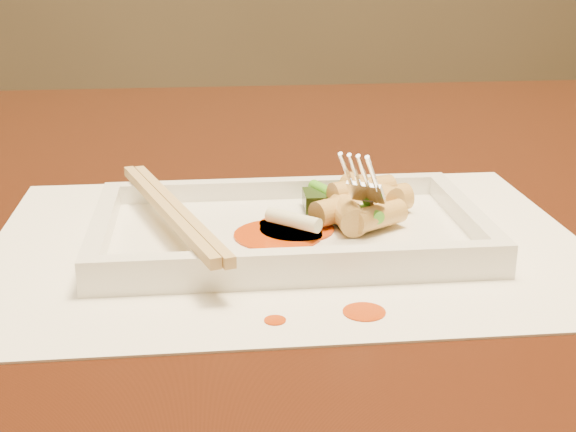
{
  "coord_description": "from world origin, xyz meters",
  "views": [
    {
      "loc": [
        -0.1,
        -0.68,
        0.95
      ],
      "look_at": [
        -0.05,
        -0.17,
        0.77
      ],
      "focal_mm": 50.0,
      "sensor_mm": 36.0,
      "label": 1
    }
  ],
  "objects": [
    {
      "name": "table",
      "position": [
        0.0,
        0.0,
        0.65
      ],
      "size": [
        1.4,
        0.9,
        0.75
      ],
      "color": "black",
      "rests_on": "ground"
    },
    {
      "name": "placemat",
      "position": [
        -0.05,
        -0.17,
        0.75
      ],
      "size": [
        0.4,
        0.3,
        0.0
      ],
      "primitive_type": "cube",
      "color": "white",
      "rests_on": "table"
    },
    {
      "name": "sauce_splatter_a",
      "position": [
        -0.02,
        -0.28,
        0.75
      ],
      "size": [
        0.02,
        0.02,
        0.0
      ],
      "primitive_type": "cylinder",
      "color": "#B93605",
      "rests_on": "placemat"
    },
    {
      "name": "sauce_splatter_b",
      "position": [
        -0.07,
        -0.29,
        0.75
      ],
      "size": [
        0.01,
        0.01,
        0.0
      ],
      "primitive_type": "cylinder",
      "color": "#B93605",
      "rests_on": "placemat"
    },
    {
      "name": "plate_base",
      "position": [
        -0.05,
        -0.17,
        0.76
      ],
      "size": [
        0.26,
        0.16,
        0.01
      ],
      "primitive_type": "cube",
      "color": "white",
      "rests_on": "placemat"
    },
    {
      "name": "plate_rim_far",
      "position": [
        -0.05,
        -0.1,
        0.77
      ],
      "size": [
        0.26,
        0.01,
        0.01
      ],
      "primitive_type": "cube",
      "color": "white",
      "rests_on": "plate_base"
    },
    {
      "name": "plate_rim_near",
      "position": [
        -0.05,
        -0.24,
        0.77
      ],
      "size": [
        0.26,
        0.01,
        0.01
      ],
      "primitive_type": "cube",
      "color": "white",
      "rests_on": "plate_base"
    },
    {
      "name": "plate_rim_left",
      "position": [
        -0.17,
        -0.17,
        0.77
      ],
      "size": [
        0.01,
        0.14,
        0.01
      ],
      "primitive_type": "cube",
      "color": "white",
      "rests_on": "plate_base"
    },
    {
      "name": "plate_rim_right",
      "position": [
        0.07,
        -0.17,
        0.77
      ],
      "size": [
        0.01,
        0.14,
        0.01
      ],
      "primitive_type": "cube",
      "color": "white",
      "rests_on": "plate_base"
    },
    {
      "name": "veg_piece",
      "position": [
        -0.02,
        -0.13,
        0.77
      ],
      "size": [
        0.04,
        0.03,
        0.01
      ],
      "primitive_type": "cube",
      "rotation": [
        0.0,
        0.0,
        -0.03
      ],
      "color": "black",
      "rests_on": "plate_base"
    },
    {
      "name": "scallion_white",
      "position": [
        -0.05,
        -0.18,
        0.77
      ],
      "size": [
        0.04,
        0.03,
        0.01
      ],
      "primitive_type": "cylinder",
      "rotation": [
        1.57,
        0.0,
        0.84
      ],
      "color": "#EAEACC",
      "rests_on": "plate_base"
    },
    {
      "name": "scallion_green",
      "position": [
        -0.01,
        -0.15,
        0.77
      ],
      "size": [
        0.04,
        0.08,
        0.01
      ],
      "primitive_type": "cylinder",
      "rotation": [
        1.57,
        0.0,
        0.4
      ],
      "color": "#3A9618",
      "rests_on": "plate_base"
    },
    {
      "name": "chopstick_a",
      "position": [
        -0.13,
        -0.17,
        0.78
      ],
      "size": [
        0.07,
        0.2,
        0.01
      ],
      "primitive_type": "cube",
      "rotation": [
        0.0,
        0.0,
        0.31
      ],
      "color": "tan",
      "rests_on": "plate_rim_near"
    },
    {
      "name": "chopstick_b",
      "position": [
        -0.12,
        -0.17,
        0.78
      ],
      "size": [
        0.07,
        0.2,
        0.01
      ],
      "primitive_type": "cube",
      "rotation": [
        0.0,
        0.0,
        0.31
      ],
      "color": "tan",
      "rests_on": "plate_rim_near"
    },
    {
      "name": "fork",
      "position": [
        0.02,
        -0.15,
        0.83
      ],
      "size": [
        0.09,
        0.1,
        0.14
      ],
      "primitive_type": null,
      "color": "silver",
      "rests_on": "plate_base"
    },
    {
      "name": "sauce_blob_0",
      "position": [
        -0.05,
        -0.16,
        0.76
      ],
      "size": [
        0.04,
        0.04,
        0.0
      ],
      "primitive_type": "cylinder",
      "color": "#B93605",
      "rests_on": "plate_base"
    },
    {
      "name": "sauce_blob_1",
      "position": [
        -0.04,
        -0.17,
        0.76
      ],
      "size": [
        0.05,
        0.05,
        0.0
      ],
      "primitive_type": "cylinder",
      "color": "#B93605",
      "rests_on": "plate_base"
    },
    {
      "name": "sauce_blob_2",
      "position": [
        -0.06,
        -0.18,
        0.76
      ],
      "size": [
        0.06,
        0.06,
        0.0
      ],
      "primitive_type": "cylinder",
      "color": "#B93605",
      "rests_on": "plate_base"
    },
    {
      "name": "rice_cake_0",
      "position": [
        0.01,
        -0.15,
        0.77
      ],
      "size": [
        0.04,
        0.04,
        0.02
      ],
      "primitive_type": "cylinder",
      "rotation": [
        1.57,
        0.0,
        2.26
      ],
      "color": "tan",
      "rests_on": "plate_base"
    },
    {
      "name": "rice_cake_1",
      "position": [
        -0.01,
        -0.16,
        0.77
      ],
      "size": [
        0.04,
        0.04,
        0.02
      ],
      "primitive_type": "cylinder",
      "rotation": [
        1.57,
        0.0,
        2.1
      ],
      "color": "tan",
      "rests_on": "plate_base"
    },
    {
      "name": "rice_cake_2",
      "position": [
        0.01,
        -0.14,
        0.78
      ],
      "size": [
        0.04,
        0.05,
        0.02
      ],
      "primitive_type": "cylinder",
      "rotation": [
        1.57,
        0.0,
        0.5
      ],
      "color": "tan",
      "rests_on": "plate_base"
    },
    {
      "name": "rice_cake_3",
      "position": [
        -0.01,
        -0.17,
        0.77
      ],
      "size": [
        0.02,
        0.04,
        0.02
      ],
      "primitive_type": "cylinder",
      "rotation": [
        1.57,
        0.0,
        0.08
      ],
      "color": "tan",
      "rests_on": "plate_base"
    },
    {
      "name": "rice_cake_4",
      "position": [
        0.01,
        -0.18,
        0.77
      ],
      "size": [
        0.04,
        0.04,
        0.02
      ],
      "primitive_type": "cylinder",
      "rotation": [
        1.57,
        0.0,
        2.12
      ],
      "color": "tan",
      "rests_on": "plate_base"
    },
    {
      "name": "rice_cake_5",
      "position": [
        0.01,
        -0.14,
        0.78
      ],
      "size": [
        0.05,
        0.03,
        0.02
      ],
      "primitive_type": "cylinder",
      "rotation": [
        1.57,
        0.0,
        1.91
      ],
      "color": "tan",
      "rests_on": "plate_base"
    },
    {
      "name": "rice_cake_6",
      "position": [
        -0.01,
        -0.17,
        0.77
      ],
      "size": [
        0.04,
        0.02,
        0.02
      ],
      "primitive_type": "cylinder",
      "rotation": [
        1.57,
        0.0,
        1.47
      ],
      "color": "tan",
      "rests_on": "plate_base"
    },
    {
      "name": "rice_cake_7",
      "position": [
        0.02,
        -0.15,
        0.77
      ],
      "size": [
        0.05,
        0.04,
        0.02
      ],
      "primitive_type": "cylinder",
      "rotation": [
        1.57,
        0.0,
        1.95
      ],
      "color": "tan",
      "rests_on": "plate_base"
    }
  ]
}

